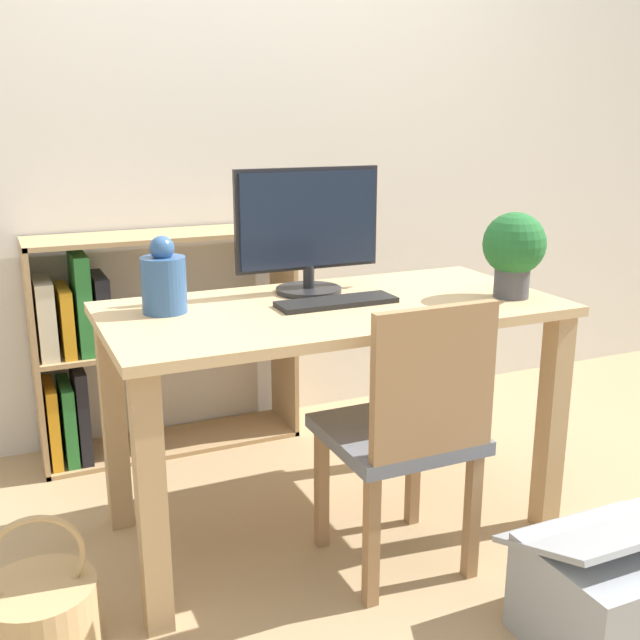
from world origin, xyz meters
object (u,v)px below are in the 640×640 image
basket (41,616)px  bookshelf (120,348)px  monitor (308,227)px  vase (164,281)px  keyboard (337,302)px  chair (408,429)px  storage_box (619,590)px  potted_plant (514,249)px

basket → bookshelf: bearing=69.9°
monitor → vase: (-0.48, -0.06, -0.12)m
keyboard → vase: bearing=166.2°
vase → chair: 0.81m
vase → storage_box: 1.46m
keyboard → bookshelf: (-0.52, 0.83, -0.32)m
basket → storage_box: bearing=-22.3°
chair → bookshelf: (-0.60, 1.14, -0.02)m
basket → potted_plant: bearing=4.4°
monitor → keyboard: 0.28m
monitor → storage_box: (0.43, -0.98, -0.81)m
potted_plant → chair: 0.67m
vase → basket: vase is taller
bookshelf → storage_box: (0.94, -1.63, -0.29)m
monitor → basket: size_ratio=1.27×
chair → potted_plant: bearing=24.2°
chair → vase: bearing=145.9°
potted_plant → bookshelf: (-1.06, 0.97, -0.46)m
bookshelf → vase: bearing=-87.4°
monitor → basket: bearing=-154.5°
vase → storage_box: bearing=-45.3°
basket → storage_box: basket is taller
bookshelf → storage_box: size_ratio=2.19×
basket → keyboard: bearing=15.2°
potted_plant → vase: bearing=166.0°
potted_plant → basket: size_ratio=0.71×
monitor → basket: 1.32m
vase → chair: vase is taller
keyboard → basket: (-0.92, -0.25, -0.65)m
monitor → basket: (-0.91, -0.43, -0.85)m
bookshelf → storage_box: bookshelf is taller
monitor → bookshelf: 0.98m
chair → basket: bearing=179.7°
keyboard → potted_plant: bearing=-14.2°
chair → bookshelf: 1.29m
chair → storage_box: size_ratio=1.82×
vase → storage_box: size_ratio=0.49×
keyboard → storage_box: size_ratio=0.81×
vase → basket: size_ratio=0.59×
monitor → keyboard: bearing=-85.7°
chair → storage_box: chair is taller
storage_box → keyboard: bearing=117.4°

